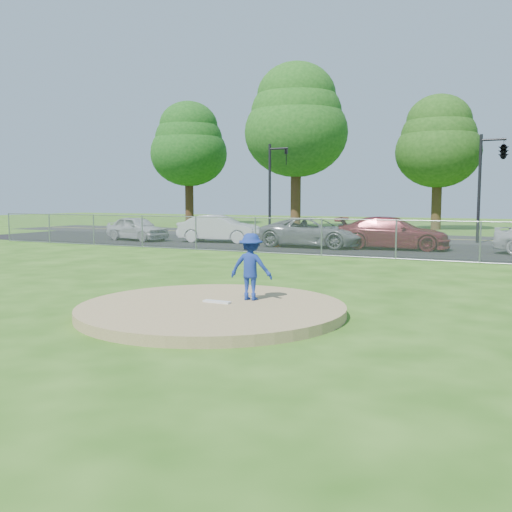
% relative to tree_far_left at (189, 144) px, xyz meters
% --- Properties ---
extents(ground, '(120.00, 120.00, 0.00)m').
position_rel_tree_far_left_xyz_m(ground, '(22.00, -23.00, -7.06)').
color(ground, '#265412').
rests_on(ground, ground).
extents(pitchers_mound, '(5.40, 5.40, 0.20)m').
position_rel_tree_far_left_xyz_m(pitchers_mound, '(22.00, -33.00, -6.96)').
color(pitchers_mound, '#987F53').
rests_on(pitchers_mound, ground).
extents(pitching_rubber, '(0.60, 0.15, 0.04)m').
position_rel_tree_far_left_xyz_m(pitching_rubber, '(22.00, -32.80, -6.84)').
color(pitching_rubber, white).
rests_on(pitching_rubber, pitchers_mound).
extents(chain_link_fence, '(40.00, 0.06, 1.50)m').
position_rel_tree_far_left_xyz_m(chain_link_fence, '(22.00, -21.00, -6.31)').
color(chain_link_fence, gray).
rests_on(chain_link_fence, ground).
extents(parking_lot, '(50.00, 8.00, 0.01)m').
position_rel_tree_far_left_xyz_m(parking_lot, '(22.00, -16.50, -7.05)').
color(parking_lot, black).
rests_on(parking_lot, ground).
extents(street, '(60.00, 7.00, 0.01)m').
position_rel_tree_far_left_xyz_m(street, '(22.00, -9.00, -7.06)').
color(street, black).
rests_on(street, ground).
extents(tree_far_left, '(6.72, 6.72, 10.74)m').
position_rel_tree_far_left_xyz_m(tree_far_left, '(0.00, 0.00, 0.00)').
color(tree_far_left, '#351F13').
rests_on(tree_far_left, ground).
extents(tree_left, '(7.84, 7.84, 12.53)m').
position_rel_tree_far_left_xyz_m(tree_left, '(11.00, -2.00, 1.18)').
color(tree_left, '#3C2715').
rests_on(tree_left, ground).
extents(tree_center, '(6.16, 6.16, 9.84)m').
position_rel_tree_far_left_xyz_m(tree_center, '(21.00, 1.00, -0.59)').
color(tree_center, '#3B2915').
rests_on(tree_center, ground).
extents(traffic_signal_left, '(1.28, 0.20, 5.60)m').
position_rel_tree_far_left_xyz_m(traffic_signal_left, '(13.24, -11.00, -3.70)').
color(traffic_signal_left, black).
rests_on(traffic_signal_left, ground).
extents(traffic_signal_center, '(1.42, 2.48, 5.60)m').
position_rel_tree_far_left_xyz_m(traffic_signal_center, '(25.97, -11.00, -2.45)').
color(traffic_signal_center, black).
rests_on(traffic_signal_center, ground).
extents(pitcher, '(0.97, 0.63, 1.41)m').
position_rel_tree_far_left_xyz_m(pitcher, '(22.47, -32.18, -6.16)').
color(pitcher, navy).
rests_on(pitcher, pitchers_mound).
extents(traffic_cone, '(0.39, 0.39, 0.76)m').
position_rel_tree_far_left_xyz_m(traffic_cone, '(16.58, -17.97, -6.67)').
color(traffic_cone, '#E4430C').
rests_on(traffic_cone, parking_lot).
extents(parked_car_silver, '(4.16, 2.35, 1.33)m').
position_rel_tree_far_left_xyz_m(parked_car_silver, '(8.03, -17.61, -6.38)').
color(parked_car_silver, '#BDBCC2').
rests_on(parked_car_silver, parking_lot).
extents(parked_car_white, '(4.53, 2.19, 1.43)m').
position_rel_tree_far_left_xyz_m(parked_car_white, '(12.73, -16.67, -6.33)').
color(parked_car_white, silver).
rests_on(parked_car_white, parking_lot).
extents(parked_car_gray, '(5.11, 2.47, 1.40)m').
position_rel_tree_far_left_xyz_m(parked_car_gray, '(18.27, -17.30, -6.35)').
color(parked_car_gray, slate).
rests_on(parked_car_gray, parking_lot).
extents(parked_car_darkred, '(5.27, 2.59, 1.47)m').
position_rel_tree_far_left_xyz_m(parked_car_darkred, '(21.89, -16.74, -6.31)').
color(parked_car_darkred, maroon).
rests_on(parked_car_darkred, parking_lot).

